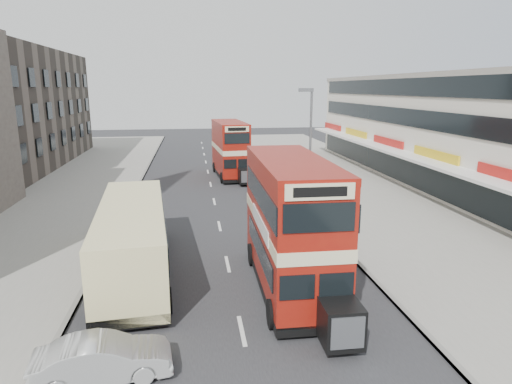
{
  "coord_description": "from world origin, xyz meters",
  "views": [
    {
      "loc": [
        -1.5,
        -11.75,
        8.17
      ],
      "look_at": [
        1.26,
        7.31,
        3.64
      ],
      "focal_mm": 31.27,
      "sensor_mm": 36.0,
      "label": 1
    }
  ],
  "objects_px": {
    "cyclist": "(272,194)",
    "pedestrian_near": "(334,203)",
    "car_right_c": "(256,166)",
    "coach": "(133,237)",
    "bus_second": "(230,149)",
    "street_lamp": "(309,138)",
    "bus_main": "(291,224)",
    "car_left_front": "(103,359)",
    "car_right_b": "(277,190)",
    "pedestrian_far": "(303,165)",
    "car_right_a": "(286,198)"
  },
  "relations": [
    {
      "from": "car_right_a",
      "to": "car_left_front",
      "type": "bearing_deg",
      "value": -30.69
    },
    {
      "from": "car_right_a",
      "to": "car_right_b",
      "type": "distance_m",
      "value": 2.49
    },
    {
      "from": "cyclist",
      "to": "coach",
      "type": "bearing_deg",
      "value": -133.91
    },
    {
      "from": "bus_main",
      "to": "cyclist",
      "type": "height_order",
      "value": "bus_main"
    },
    {
      "from": "car_right_c",
      "to": "pedestrian_near",
      "type": "distance_m",
      "value": 17.23
    },
    {
      "from": "bus_second",
      "to": "cyclist",
      "type": "bearing_deg",
      "value": 96.34
    },
    {
      "from": "street_lamp",
      "to": "car_right_b",
      "type": "xyz_separation_m",
      "value": [
        -1.75,
        2.49,
        -4.21
      ]
    },
    {
      "from": "pedestrian_far",
      "to": "cyclist",
      "type": "height_order",
      "value": "cyclist"
    },
    {
      "from": "street_lamp",
      "to": "bus_main",
      "type": "relative_size",
      "value": 0.85
    },
    {
      "from": "coach",
      "to": "bus_second",
      "type": "bearing_deg",
      "value": 68.83
    },
    {
      "from": "car_right_b",
      "to": "coach",
      "type": "bearing_deg",
      "value": -33.93
    },
    {
      "from": "street_lamp",
      "to": "pedestrian_far",
      "type": "height_order",
      "value": "street_lamp"
    },
    {
      "from": "car_left_front",
      "to": "bus_main",
      "type": "bearing_deg",
      "value": -59.23
    },
    {
      "from": "street_lamp",
      "to": "pedestrian_near",
      "type": "bearing_deg",
      "value": -77.84
    },
    {
      "from": "car_right_b",
      "to": "pedestrian_far",
      "type": "xyz_separation_m",
      "value": [
        4.04,
        7.91,
        0.46
      ]
    },
    {
      "from": "car_left_front",
      "to": "car_right_c",
      "type": "bearing_deg",
      "value": -22.86
    },
    {
      "from": "pedestrian_near",
      "to": "cyclist",
      "type": "height_order",
      "value": "cyclist"
    },
    {
      "from": "bus_main",
      "to": "car_right_c",
      "type": "relative_size",
      "value": 2.78
    },
    {
      "from": "car_right_c",
      "to": "coach",
      "type": "bearing_deg",
      "value": -28.0
    },
    {
      "from": "bus_main",
      "to": "street_lamp",
      "type": "bearing_deg",
      "value": -107.12
    },
    {
      "from": "car_right_a",
      "to": "car_right_b",
      "type": "xyz_separation_m",
      "value": [
        -0.18,
        2.49,
        -0.01
      ]
    },
    {
      "from": "pedestrian_far",
      "to": "bus_second",
      "type": "bearing_deg",
      "value": 179.85
    },
    {
      "from": "car_right_c",
      "to": "cyclist",
      "type": "distance_m",
      "value": 13.04
    },
    {
      "from": "car_right_c",
      "to": "pedestrian_far",
      "type": "relative_size",
      "value": 1.94
    },
    {
      "from": "car_right_b",
      "to": "car_left_front",
      "type": "bearing_deg",
      "value": -22.5
    },
    {
      "from": "coach",
      "to": "car_right_b",
      "type": "height_order",
      "value": "coach"
    },
    {
      "from": "car_left_front",
      "to": "car_right_c",
      "type": "distance_m",
      "value": 32.7
    },
    {
      "from": "car_left_front",
      "to": "car_right_a",
      "type": "xyz_separation_m",
      "value": [
        9.15,
        18.01,
        -0.04
      ]
    },
    {
      "from": "car_right_a",
      "to": "car_right_b",
      "type": "height_order",
      "value": "car_right_a"
    },
    {
      "from": "bus_second",
      "to": "pedestrian_near",
      "type": "xyz_separation_m",
      "value": [
        5.27,
        -14.86,
        -1.54
      ]
    },
    {
      "from": "pedestrian_near",
      "to": "cyclist",
      "type": "distance_m",
      "value": 5.19
    },
    {
      "from": "cyclist",
      "to": "bus_main",
      "type": "bearing_deg",
      "value": -103.43
    },
    {
      "from": "car_left_front",
      "to": "car_right_b",
      "type": "height_order",
      "value": "car_left_front"
    },
    {
      "from": "street_lamp",
      "to": "car_left_front",
      "type": "xyz_separation_m",
      "value": [
        -10.73,
        -18.01,
        -4.15
      ]
    },
    {
      "from": "car_right_b",
      "to": "pedestrian_near",
      "type": "bearing_deg",
      "value": 23.71
    },
    {
      "from": "bus_second",
      "to": "car_right_b",
      "type": "bearing_deg",
      "value": 103.34
    },
    {
      "from": "pedestrian_near",
      "to": "car_right_a",
      "type": "bearing_deg",
      "value": -86.86
    },
    {
      "from": "pedestrian_near",
      "to": "street_lamp",
      "type": "bearing_deg",
      "value": -107.89
    },
    {
      "from": "car_right_c",
      "to": "pedestrian_far",
      "type": "distance_m",
      "value": 5.1
    },
    {
      "from": "car_right_b",
      "to": "cyclist",
      "type": "bearing_deg",
      "value": -19.17
    },
    {
      "from": "pedestrian_far",
      "to": "street_lamp",
      "type": "bearing_deg",
      "value": -95.19
    },
    {
      "from": "coach",
      "to": "cyclist",
      "type": "height_order",
      "value": "coach"
    },
    {
      "from": "bus_main",
      "to": "bus_second",
      "type": "bearing_deg",
      "value": -88.49
    },
    {
      "from": "street_lamp",
      "to": "car_right_b",
      "type": "height_order",
      "value": "street_lamp"
    },
    {
      "from": "street_lamp",
      "to": "car_right_a",
      "type": "height_order",
      "value": "street_lamp"
    },
    {
      "from": "street_lamp",
      "to": "car_right_c",
      "type": "height_order",
      "value": "street_lamp"
    },
    {
      "from": "car_left_front",
      "to": "car_right_a",
      "type": "bearing_deg",
      "value": -33.92
    },
    {
      "from": "car_right_c",
      "to": "pedestrian_near",
      "type": "relative_size",
      "value": 1.89
    },
    {
      "from": "pedestrian_near",
      "to": "cyclist",
      "type": "bearing_deg",
      "value": -80.71
    },
    {
      "from": "cyclist",
      "to": "pedestrian_near",
      "type": "bearing_deg",
      "value": -57.14
    }
  ]
}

